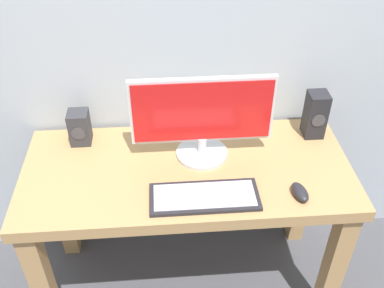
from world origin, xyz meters
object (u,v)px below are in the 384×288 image
object	(u,v)px
speaker_right	(315,115)
speaker_left	(80,127)
keyboard_primary	(204,197)
mouse	(300,192)
desk	(187,190)
monitor	(202,117)

from	to	relation	value
speaker_right	speaker_left	distance (m)	1.03
keyboard_primary	speaker_right	bearing A→B (deg)	35.10
mouse	speaker_left	distance (m)	0.96
desk	monitor	xyz separation A→B (m)	(0.07, 0.09, 0.32)
monitor	mouse	xyz separation A→B (m)	(0.35, -0.28, -0.17)
desk	mouse	world-z (taller)	mouse
mouse	speaker_left	size ratio (longest dim) A/B	0.69
monitor	speaker_right	bearing A→B (deg)	10.96
monitor	desk	bearing A→B (deg)	-128.82
desk	monitor	size ratio (longest dim) A/B	2.34
keyboard_primary	mouse	xyz separation A→B (m)	(0.36, -0.01, 0.01)
keyboard_primary	speaker_right	distance (m)	0.65
keyboard_primary	monitor	bearing A→B (deg)	86.79
keyboard_primary	mouse	world-z (taller)	mouse
desk	speaker_right	size ratio (longest dim) A/B	6.39
mouse	speaker_right	bearing A→B (deg)	57.59
keyboard_primary	speaker_left	world-z (taller)	speaker_left
desk	speaker_right	distance (m)	0.65
speaker_right	speaker_left	size ratio (longest dim) A/B	1.39
keyboard_primary	mouse	bearing A→B (deg)	-2.20
monitor	mouse	distance (m)	0.48
speaker_right	keyboard_primary	bearing A→B (deg)	-144.90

